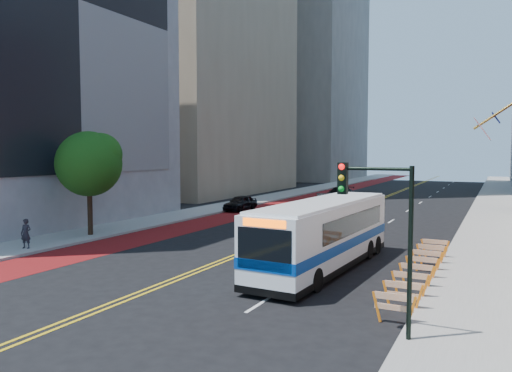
{
  "coord_description": "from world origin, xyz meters",
  "views": [
    {
      "loc": [
        12.56,
        -18.02,
        5.56
      ],
      "look_at": [
        -0.28,
        8.0,
        3.53
      ],
      "focal_mm": 35.0,
      "sensor_mm": 36.0,
      "label": 1
    }
  ],
  "objects": [
    {
      "name": "ground",
      "position": [
        0.0,
        0.0,
        0.0
      ],
      "size": [
        160.0,
        160.0,
        0.0
      ],
      "primitive_type": "plane",
      "color": "black",
      "rests_on": "ground"
    },
    {
      "name": "sidewalk_left",
      "position": [
        -12.0,
        30.0,
        0.07
      ],
      "size": [
        4.0,
        140.0,
        0.15
      ],
      "primitive_type": "cube",
      "color": "gray",
      "rests_on": "ground"
    },
    {
      "name": "sidewalk_right",
      "position": [
        12.0,
        30.0,
        0.07
      ],
      "size": [
        4.0,
        140.0,
        0.15
      ],
      "primitive_type": "cube",
      "color": "gray",
      "rests_on": "ground"
    },
    {
      "name": "bus_lane_paint",
      "position": [
        -8.1,
        30.0,
        0.0
      ],
      "size": [
        3.6,
        140.0,
        0.01
      ],
      "primitive_type": "cube",
      "color": "maroon",
      "rests_on": "ground"
    },
    {
      "name": "center_line_inner",
      "position": [
        -0.18,
        30.0,
        0.0
      ],
      "size": [
        0.14,
        140.0,
        0.01
      ],
      "primitive_type": "cube",
      "color": "gold",
      "rests_on": "ground"
    },
    {
      "name": "center_line_outer",
      "position": [
        0.18,
        30.0,
        0.0
      ],
      "size": [
        0.14,
        140.0,
        0.01
      ],
      "primitive_type": "cube",
      "color": "gold",
      "rests_on": "ground"
    },
    {
      "name": "lane_dashes",
      "position": [
        4.8,
        38.0,
        0.01
      ],
      "size": [
        0.14,
        98.2,
        0.01
      ],
      "color": "silver",
      "rests_on": "ground"
    },
    {
      "name": "grey_building_left",
      "position": [
        -20.9,
        8.0,
        15.01
      ],
      "size": [
        14.1,
        24.0,
        30.0
      ],
      "color": "gray",
      "rests_on": "ground"
    },
    {
      "name": "midrise_left_far",
      "position": [
        -24.0,
        78.0,
        32.5
      ],
      "size": [
        20.0,
        26.0,
        65.0
      ],
      "primitive_type": "cube",
      "color": "slate",
      "rests_on": "ground"
    },
    {
      "name": "construction_barriers",
      "position": [
        9.6,
        3.42,
        0.68
      ],
      "size": [
        1.42,
        10.91,
        1.0
      ],
      "color": "orange",
      "rests_on": "ground"
    },
    {
      "name": "street_tree",
      "position": [
        -11.24,
        6.04,
        4.91
      ],
      "size": [
        4.2,
        4.2,
        6.7
      ],
      "color": "black",
      "rests_on": "sidewalk_left"
    },
    {
      "name": "traffic_signal",
      "position": [
        9.41,
        -3.51,
        3.72
      ],
      "size": [
        2.21,
        0.34,
        5.07
      ],
      "color": "black",
      "rests_on": "sidewalk_right"
    },
    {
      "name": "transit_bus",
      "position": [
        5.17,
        4.29,
        1.69
      ],
      "size": [
        3.24,
        11.91,
        3.24
      ],
      "rotation": [
        0.0,
        0.0,
        -0.06
      ],
      "color": "white",
      "rests_on": "ground"
    },
    {
      "name": "car_a",
      "position": [
        -9.3,
        22.96,
        0.73
      ],
      "size": [
        1.84,
        4.31,
        1.45
      ],
      "primitive_type": "imported",
      "rotation": [
        0.0,
        0.0,
        -0.03
      ],
      "color": "black",
      "rests_on": "ground"
    },
    {
      "name": "car_b",
      "position": [
        -2.48,
        27.47,
        0.75
      ],
      "size": [
        3.16,
        4.82,
        1.5
      ],
      "primitive_type": "imported",
      "rotation": [
        0.0,
        0.0,
        0.38
      ],
      "color": "black",
      "rests_on": "ground"
    },
    {
      "name": "car_c",
      "position": [
        -4.28,
        37.78,
        0.7
      ],
      "size": [
        2.77,
        5.09,
        1.4
      ],
      "primitive_type": "imported",
      "rotation": [
        0.0,
        0.0,
        -0.18
      ],
      "color": "black",
      "rests_on": "ground"
    },
    {
      "name": "pedestrian",
      "position": [
        -11.11,
        0.96,
        0.98
      ],
      "size": [
        0.69,
        0.54,
        1.66
      ],
      "primitive_type": "imported",
      "rotation": [
        0.0,
        0.0,
        0.26
      ],
      "color": "black",
      "rests_on": "sidewalk_left"
    }
  ]
}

